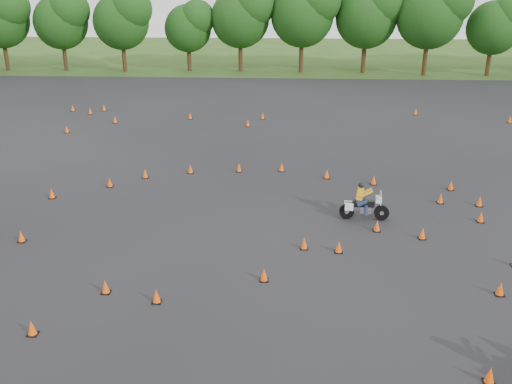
% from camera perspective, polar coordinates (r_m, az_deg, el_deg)
% --- Properties ---
extents(ground, '(140.00, 140.00, 0.00)m').
position_cam_1_polar(ground, '(21.07, -0.56, -7.06)').
color(ground, '#2D5119').
rests_on(ground, ground).
extents(asphalt_pad, '(62.00, 62.00, 0.00)m').
position_cam_1_polar(asphalt_pad, '(26.48, 0.22, -0.81)').
color(asphalt_pad, black).
rests_on(asphalt_pad, ground).
extents(treeline, '(87.21, 32.63, 11.06)m').
position_cam_1_polar(treeline, '(53.71, 6.13, 15.71)').
color(treeline, '#183F12').
rests_on(treeline, ground).
extents(traffic_cones, '(36.25, 33.31, 0.45)m').
position_cam_1_polar(traffic_cones, '(25.73, -0.30, -0.95)').
color(traffic_cones, '#FF560A').
rests_on(traffic_cones, asphalt_pad).
extents(rider_yellow, '(2.13, 0.74, 1.62)m').
position_cam_1_polar(rider_yellow, '(24.61, 10.84, -0.97)').
color(rider_yellow, '#F3A115').
rests_on(rider_yellow, ground).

